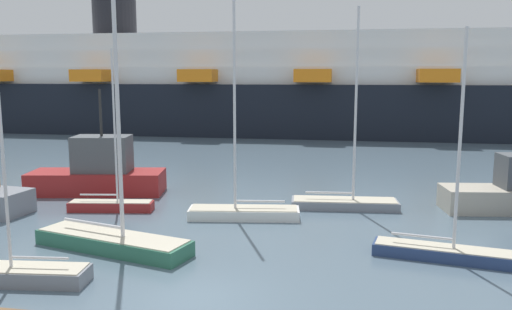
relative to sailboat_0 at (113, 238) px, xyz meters
name	(u,v)px	position (x,y,z in m)	size (l,w,h in m)	color
ground_plane	(195,299)	(4.30, -3.67, -0.46)	(600.00, 600.00, 0.00)	slate
sailboat_0	(113,238)	(0.00, 0.00, 0.00)	(6.53, 3.17, 9.31)	#2D6B51
sailboat_1	(244,209)	(4.02, 5.11, -0.01)	(5.20, 2.03, 9.99)	white
sailboat_2	(111,203)	(-2.57, 5.31, -0.07)	(4.14, 1.47, 7.75)	maroon
sailboat_4	(345,200)	(8.60, 7.75, -0.03)	(5.32, 1.87, 9.72)	gray
sailboat_6	(22,273)	(-1.46, -3.43, -0.13)	(4.30, 1.57, 6.03)	gray
sailboat_7	(442,248)	(12.07, 1.10, -0.06)	(4.92, 1.95, 8.14)	navy
fishing_boat_3	(99,173)	(-4.93, 8.80, 0.70)	(7.63, 3.65, 5.78)	maroon
cruise_ship	(264,88)	(-0.86, 41.88, 4.64)	(101.41, 15.96, 16.12)	black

